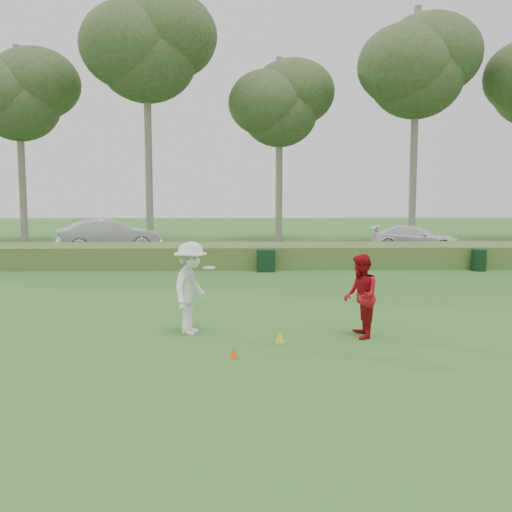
{
  "coord_description": "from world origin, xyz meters",
  "views": [
    {
      "loc": [
        -0.42,
        -12.01,
        3.06
      ],
      "look_at": [
        0.0,
        4.0,
        1.3
      ],
      "focal_mm": 40.0,
      "sensor_mm": 36.0,
      "label": 1
    }
  ],
  "objects_px": {
    "car_right": "(415,238)",
    "utility_cabinet": "(266,261)",
    "cone_yellow": "(280,337)",
    "trash_bin": "(479,260)",
    "cone_orange": "(233,353)",
    "car_mid": "(109,236)",
    "player_red": "(361,296)",
    "player_white": "(191,288)"
  },
  "relations": [
    {
      "from": "player_red",
      "to": "car_mid",
      "type": "relative_size",
      "value": 0.35
    },
    {
      "from": "car_mid",
      "to": "car_right",
      "type": "bearing_deg",
      "value": -108.66
    },
    {
      "from": "player_white",
      "to": "car_mid",
      "type": "bearing_deg",
      "value": 35.58
    },
    {
      "from": "player_red",
      "to": "utility_cabinet",
      "type": "xyz_separation_m",
      "value": [
        -1.56,
        10.33,
        -0.46
      ]
    },
    {
      "from": "trash_bin",
      "to": "cone_yellow",
      "type": "bearing_deg",
      "value": -128.88
    },
    {
      "from": "cone_orange",
      "to": "utility_cabinet",
      "type": "bearing_deg",
      "value": 84.57
    },
    {
      "from": "car_mid",
      "to": "car_right",
      "type": "distance_m",
      "value": 15.91
    },
    {
      "from": "player_white",
      "to": "utility_cabinet",
      "type": "relative_size",
      "value": 2.33
    },
    {
      "from": "player_red",
      "to": "player_white",
      "type": "bearing_deg",
      "value": -95.35
    },
    {
      "from": "cone_yellow",
      "to": "cone_orange",
      "type": "bearing_deg",
      "value": -129.79
    },
    {
      "from": "player_white",
      "to": "player_red",
      "type": "distance_m",
      "value": 3.66
    },
    {
      "from": "player_red",
      "to": "cone_orange",
      "type": "relative_size",
      "value": 9.38
    },
    {
      "from": "car_right",
      "to": "utility_cabinet",
      "type": "bearing_deg",
      "value": 152.63
    },
    {
      "from": "cone_orange",
      "to": "car_mid",
      "type": "relative_size",
      "value": 0.04
    },
    {
      "from": "player_white",
      "to": "trash_bin",
      "type": "distance_m",
      "value": 14.47
    },
    {
      "from": "cone_yellow",
      "to": "utility_cabinet",
      "type": "bearing_deg",
      "value": 89.04
    },
    {
      "from": "utility_cabinet",
      "to": "car_right",
      "type": "bearing_deg",
      "value": 40.49
    },
    {
      "from": "player_red",
      "to": "car_right",
      "type": "distance_m",
      "value": 18.96
    },
    {
      "from": "cone_yellow",
      "to": "player_red",
      "type": "bearing_deg",
      "value": 11.67
    },
    {
      "from": "player_white",
      "to": "car_mid",
      "type": "height_order",
      "value": "player_white"
    },
    {
      "from": "cone_orange",
      "to": "cone_yellow",
      "type": "relative_size",
      "value": 0.83
    },
    {
      "from": "trash_bin",
      "to": "utility_cabinet",
      "type": "bearing_deg",
      "value": -179.87
    },
    {
      "from": "player_white",
      "to": "cone_yellow",
      "type": "xyz_separation_m",
      "value": [
        1.9,
        -0.8,
        -0.89
      ]
    },
    {
      "from": "cone_orange",
      "to": "trash_bin",
      "type": "bearing_deg",
      "value": 51.03
    },
    {
      "from": "cone_orange",
      "to": "trash_bin",
      "type": "distance_m",
      "value": 15.24
    },
    {
      "from": "cone_yellow",
      "to": "car_right",
      "type": "height_order",
      "value": "car_right"
    },
    {
      "from": "cone_yellow",
      "to": "utility_cabinet",
      "type": "relative_size",
      "value": 0.27
    },
    {
      "from": "cone_orange",
      "to": "car_right",
      "type": "bearing_deg",
      "value": 64.2
    },
    {
      "from": "cone_orange",
      "to": "car_mid",
      "type": "distance_m",
      "value": 20.02
    },
    {
      "from": "cone_yellow",
      "to": "trash_bin",
      "type": "xyz_separation_m",
      "value": [
        8.64,
        10.71,
        0.32
      ]
    },
    {
      "from": "player_red",
      "to": "utility_cabinet",
      "type": "relative_size",
      "value": 2.07
    },
    {
      "from": "cone_yellow",
      "to": "car_mid",
      "type": "bearing_deg",
      "value": 113.02
    },
    {
      "from": "cone_orange",
      "to": "car_mid",
      "type": "height_order",
      "value": "car_mid"
    },
    {
      "from": "car_right",
      "to": "car_mid",
      "type": "bearing_deg",
      "value": 111.76
    },
    {
      "from": "cone_orange",
      "to": "cone_yellow",
      "type": "xyz_separation_m",
      "value": [
        0.95,
        1.14,
        0.02
      ]
    },
    {
      "from": "player_red",
      "to": "trash_bin",
      "type": "xyz_separation_m",
      "value": [
        6.9,
        10.35,
        -0.46
      ]
    },
    {
      "from": "cone_yellow",
      "to": "car_right",
      "type": "relative_size",
      "value": 0.05
    },
    {
      "from": "player_white",
      "to": "trash_bin",
      "type": "bearing_deg",
      "value": -29.6
    },
    {
      "from": "utility_cabinet",
      "to": "cone_yellow",
      "type": "bearing_deg",
      "value": -92.69
    },
    {
      "from": "player_red",
      "to": "utility_cabinet",
      "type": "distance_m",
      "value": 10.46
    },
    {
      "from": "cone_yellow",
      "to": "trash_bin",
      "type": "height_order",
      "value": "trash_bin"
    },
    {
      "from": "player_white",
      "to": "trash_bin",
      "type": "xyz_separation_m",
      "value": [
        10.53,
        9.91,
        -0.58
      ]
    }
  ]
}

